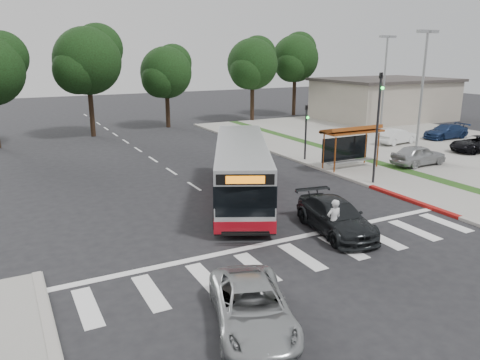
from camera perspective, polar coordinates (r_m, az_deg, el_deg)
ground at (r=22.32m, az=0.20°, el=-4.57°), size 140.00×140.00×0.00m
sidewalk_east at (r=34.55m, az=10.27°, el=2.49°), size 4.00×40.00×0.12m
curb_east at (r=33.39m, az=7.54°, el=2.18°), size 0.30×40.00×0.15m
curb_east_red at (r=26.13m, az=20.13°, el=-2.36°), size 0.32×6.00×0.15m
parking_lot at (r=44.11m, az=21.17°, el=4.46°), size 18.00×36.00×0.10m
commercial_building at (r=57.06m, az=17.11°, el=9.26°), size 14.00×10.00×4.40m
building_roof_cap at (r=56.88m, az=17.30°, el=11.61°), size 14.60×10.60×0.30m
crosswalk_ladder at (r=18.36m, az=7.55°, el=-9.24°), size 18.00×2.60×0.01m
bus_shelter at (r=31.79m, az=13.36°, el=5.43°), size 4.20×1.60×2.86m
traffic_signal_ne_tall at (r=28.13m, az=16.46°, el=7.11°), size 0.18×0.37×6.50m
traffic_signal_ne_short at (r=33.67m, az=8.05°, el=6.44°), size 0.18×0.37×4.00m
lot_light_front at (r=37.11m, az=21.45°, el=11.70°), size 1.90×0.35×9.01m
lot_light_mid at (r=48.35m, az=17.27°, el=12.68°), size 1.90×0.35×9.01m
tree_ne_a at (r=53.33m, az=1.57°, el=14.05°), size 6.16×5.74×9.30m
tree_ne_b at (r=58.69m, az=6.78°, el=14.59°), size 6.16×5.74×10.02m
tree_north_a at (r=45.34m, az=-18.04°, el=13.77°), size 6.60×6.15×10.17m
tree_north_b at (r=49.29m, az=-8.94°, el=12.92°), size 5.72×5.33×8.43m
transit_bus at (r=24.69m, az=0.17°, el=1.09°), size 7.49×11.72×3.05m
pedestrian at (r=19.69m, az=11.36°, el=-4.86°), size 0.69×0.47×1.81m
dark_sedan at (r=20.73m, az=11.57°, el=-4.40°), size 2.78×5.16×1.42m
silver_suv_south at (r=13.71m, az=1.50°, el=-15.21°), size 3.46×5.01×1.27m
parked_car_0 at (r=34.24m, az=20.92°, el=2.87°), size 4.14×1.73×1.40m
parked_car_1 at (r=41.75m, az=18.61°, el=5.08°), size 3.99×1.80×1.27m
parked_car_2 at (r=40.77m, az=26.90°, el=3.96°), size 4.55×2.35×1.23m
parked_car_3 at (r=45.87m, az=23.80°, el=5.45°), size 4.46×1.88×1.28m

